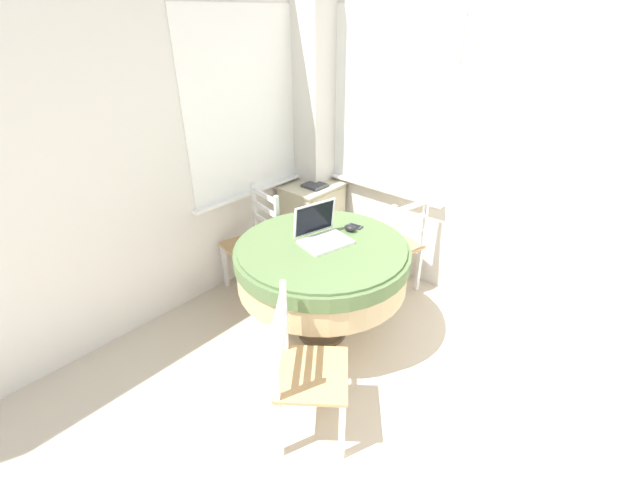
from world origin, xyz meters
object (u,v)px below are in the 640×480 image
(laptop, at_px, (322,234))
(dining_chair_near_right_window, at_px, (395,246))
(dining_chair_near_back_window, at_px, (255,244))
(dining_chair_camera_near, at_px, (304,372))
(round_dining_table, at_px, (322,262))
(computer_mouse, at_px, (350,228))
(corner_cabinet, at_px, (312,220))
(book_on_cabinet, at_px, (315,186))
(cell_phone, at_px, (355,226))

(laptop, xyz_separation_m, dining_chair_near_right_window, (0.78, -0.13, -0.38))
(dining_chair_near_back_window, distance_m, dining_chair_camera_near, 1.51)
(round_dining_table, xyz_separation_m, laptop, (0.04, 0.04, 0.19))
(computer_mouse, relative_size, dining_chair_near_back_window, 0.11)
(dining_chair_near_right_window, distance_m, corner_cabinet, 0.94)
(dining_chair_camera_near, height_order, book_on_cabinet, dining_chair_camera_near)
(corner_cabinet, bearing_deg, dining_chair_near_right_window, -91.26)
(book_on_cabinet, bearing_deg, laptop, -135.71)
(cell_phone, xyz_separation_m, dining_chair_near_back_window, (-0.27, 0.82, -0.33))
(dining_chair_camera_near, distance_m, corner_cabinet, 2.03)
(cell_phone, xyz_separation_m, book_on_cabinet, (0.46, 0.80, -0.02))
(corner_cabinet, bearing_deg, cell_phone, -119.38)
(dining_chair_near_right_window, bearing_deg, dining_chair_camera_near, -165.73)
(dining_chair_camera_near, bearing_deg, cell_phone, 24.07)
(computer_mouse, bearing_deg, dining_chair_camera_near, -154.95)
(book_on_cabinet, bearing_deg, computer_mouse, -123.35)
(computer_mouse, xyz_separation_m, dining_chair_near_back_window, (-0.20, 0.84, -0.35))
(dining_chair_camera_near, relative_size, book_on_cabinet, 4.63)
(cell_phone, distance_m, dining_chair_near_back_window, 0.93)
(dining_chair_near_back_window, height_order, dining_chair_near_right_window, same)
(round_dining_table, xyz_separation_m, cell_phone, (0.36, -0.00, 0.14))
(dining_chair_camera_near, bearing_deg, dining_chair_near_right_window, 14.27)
(book_on_cabinet, bearing_deg, corner_cabinet, 68.83)
(cell_phone, distance_m, dining_chair_near_right_window, 0.57)
(cell_phone, height_order, dining_chair_near_right_window, dining_chair_near_right_window)
(cell_phone, bearing_deg, round_dining_table, 179.58)
(computer_mouse, distance_m, book_on_cabinet, 0.98)
(round_dining_table, height_order, laptop, laptop)
(cell_phone, relative_size, dining_chair_near_back_window, 0.13)
(dining_chair_near_right_window, bearing_deg, corner_cabinet, 88.74)
(round_dining_table, xyz_separation_m, dining_chair_near_right_window, (0.82, -0.09, -0.19))
(computer_mouse, bearing_deg, dining_chair_near_back_window, 103.11)
(round_dining_table, distance_m, computer_mouse, 0.33)
(computer_mouse, bearing_deg, laptop, 166.39)
(dining_chair_near_right_window, bearing_deg, dining_chair_near_back_window, 128.89)
(round_dining_table, relative_size, cell_phone, 10.27)
(dining_chair_near_back_window, bearing_deg, round_dining_table, -96.14)
(dining_chair_near_back_window, bearing_deg, book_on_cabinet, -1.64)
(laptop, relative_size, dining_chair_camera_near, 0.43)
(computer_mouse, height_order, book_on_cabinet, computer_mouse)
(laptop, height_order, dining_chair_camera_near, laptop)
(round_dining_table, distance_m, dining_chair_camera_near, 0.85)
(dining_chair_near_right_window, xyz_separation_m, book_on_cabinet, (0.00, 0.89, 0.31))
(laptop, relative_size, corner_cabinet, 0.53)
(dining_chair_camera_near, bearing_deg, corner_cabinet, 40.88)
(dining_chair_near_back_window, bearing_deg, corner_cabinet, 2.43)
(laptop, relative_size, book_on_cabinet, 2.00)
(computer_mouse, xyz_separation_m, cell_phone, (0.08, 0.01, -0.02))
(computer_mouse, relative_size, cell_phone, 0.80)
(computer_mouse, bearing_deg, corner_cabinet, 57.31)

